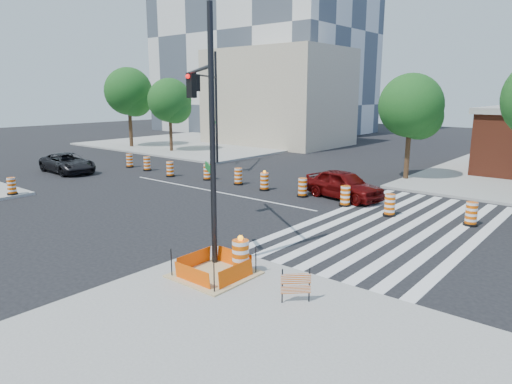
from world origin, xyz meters
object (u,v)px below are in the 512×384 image
(red_coupe, at_px, (344,185))
(signal_pole_se, at_px, (204,113))
(signal_pole_nw, at_px, (211,98))
(dark_suv, at_px, (68,163))

(red_coupe, distance_m, signal_pole_se, 11.24)
(signal_pole_se, relative_size, signal_pole_nw, 0.95)
(signal_pole_se, bearing_deg, red_coupe, -52.54)
(red_coupe, distance_m, signal_pole_nw, 13.74)
(dark_suv, bearing_deg, signal_pole_nw, -34.34)
(red_coupe, distance_m, dark_suv, 19.73)
(dark_suv, bearing_deg, signal_pole_se, -101.36)
(red_coupe, bearing_deg, signal_pole_nw, 88.66)
(red_coupe, xyz_separation_m, dark_suv, (-19.00, -5.32, -0.08))
(red_coupe, height_order, signal_pole_nw, signal_pole_nw)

